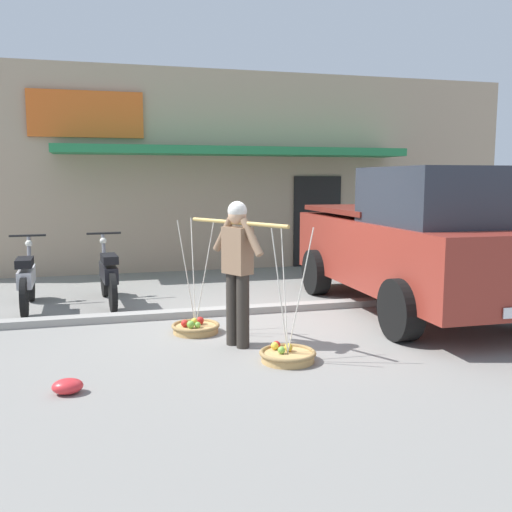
{
  "coord_description": "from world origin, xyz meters",
  "views": [
    {
      "loc": [
        -1.96,
        -7.28,
        1.95
      ],
      "look_at": [
        0.17,
        0.6,
        0.85
      ],
      "focal_mm": 40.51,
      "sensor_mm": 36.0,
      "label": 1
    }
  ],
  "objects_px": {
    "plastic_litter_bag": "(68,386)",
    "parked_truck": "(417,242)",
    "fruit_vendor": "(237,264)",
    "fruit_basket_left_side": "(287,354)",
    "motorcycle_nearest_shop": "(27,280)",
    "fruit_basket_right_side": "(195,327)",
    "motorcycle_second_in_row": "(108,276)"
  },
  "relations": [
    {
      "from": "plastic_litter_bag",
      "to": "parked_truck",
      "type": "bearing_deg",
      "value": 23.62
    },
    {
      "from": "fruit_vendor",
      "to": "parked_truck",
      "type": "xyz_separation_m",
      "value": [
        2.92,
        1.02,
        0.05
      ]
    },
    {
      "from": "fruit_basket_left_side",
      "to": "motorcycle_nearest_shop",
      "type": "xyz_separation_m",
      "value": [
        -2.97,
        3.36,
        0.38
      ]
    },
    {
      "from": "fruit_basket_left_side",
      "to": "fruit_basket_right_side",
      "type": "xyz_separation_m",
      "value": [
        -0.77,
        1.4,
        0.0
      ]
    },
    {
      "from": "fruit_basket_left_side",
      "to": "parked_truck",
      "type": "relative_size",
      "value": 0.31
    },
    {
      "from": "fruit_basket_left_side",
      "to": "motorcycle_nearest_shop",
      "type": "relative_size",
      "value": 0.8
    },
    {
      "from": "fruit_basket_right_side",
      "to": "plastic_litter_bag",
      "type": "bearing_deg",
      "value": -129.6
    },
    {
      "from": "fruit_vendor",
      "to": "motorcycle_nearest_shop",
      "type": "height_order",
      "value": "fruit_vendor"
    },
    {
      "from": "fruit_basket_left_side",
      "to": "motorcycle_nearest_shop",
      "type": "distance_m",
      "value": 4.5
    },
    {
      "from": "fruit_basket_left_side",
      "to": "motorcycle_second_in_row",
      "type": "xyz_separation_m",
      "value": [
        -1.8,
        3.44,
        0.38
      ]
    },
    {
      "from": "fruit_vendor",
      "to": "fruit_basket_left_side",
      "type": "xyz_separation_m",
      "value": [
        0.38,
        -0.7,
        -0.9
      ]
    },
    {
      "from": "fruit_basket_right_side",
      "to": "motorcycle_second_in_row",
      "type": "bearing_deg",
      "value": 116.83
    },
    {
      "from": "fruit_vendor",
      "to": "motorcycle_nearest_shop",
      "type": "relative_size",
      "value": 0.93
    },
    {
      "from": "parked_truck",
      "to": "motorcycle_second_in_row",
      "type": "bearing_deg",
      "value": 158.37
    },
    {
      "from": "fruit_basket_right_side",
      "to": "plastic_litter_bag",
      "type": "height_order",
      "value": "fruit_basket_right_side"
    },
    {
      "from": "parked_truck",
      "to": "fruit_basket_right_side",
      "type": "bearing_deg",
      "value": -174.53
    },
    {
      "from": "motorcycle_nearest_shop",
      "to": "plastic_litter_bag",
      "type": "distance_m",
      "value": 3.82
    },
    {
      "from": "motorcycle_nearest_shop",
      "to": "parked_truck",
      "type": "height_order",
      "value": "parked_truck"
    },
    {
      "from": "motorcycle_nearest_shop",
      "to": "motorcycle_second_in_row",
      "type": "distance_m",
      "value": 1.18
    },
    {
      "from": "fruit_vendor",
      "to": "plastic_litter_bag",
      "type": "xyz_separation_m",
      "value": [
        -1.85,
        -1.07,
        -0.91
      ]
    },
    {
      "from": "fruit_basket_right_side",
      "to": "plastic_litter_bag",
      "type": "relative_size",
      "value": 5.18
    },
    {
      "from": "fruit_basket_right_side",
      "to": "motorcycle_second_in_row",
      "type": "distance_m",
      "value": 2.31
    },
    {
      "from": "fruit_vendor",
      "to": "motorcycle_nearest_shop",
      "type": "xyz_separation_m",
      "value": [
        -2.59,
        2.66,
        -0.52
      ]
    },
    {
      "from": "parked_truck",
      "to": "plastic_litter_bag",
      "type": "distance_m",
      "value": 5.3
    },
    {
      "from": "fruit_vendor",
      "to": "plastic_litter_bag",
      "type": "bearing_deg",
      "value": -149.98
    },
    {
      "from": "fruit_vendor",
      "to": "motorcycle_nearest_shop",
      "type": "distance_m",
      "value": 3.75
    },
    {
      "from": "fruit_vendor",
      "to": "fruit_basket_left_side",
      "type": "height_order",
      "value": "fruit_vendor"
    },
    {
      "from": "motorcycle_nearest_shop",
      "to": "motorcycle_second_in_row",
      "type": "xyz_separation_m",
      "value": [
        1.17,
        0.08,
        0.0
      ]
    },
    {
      "from": "fruit_basket_left_side",
      "to": "motorcycle_nearest_shop",
      "type": "bearing_deg",
      "value": 131.54
    },
    {
      "from": "motorcycle_second_in_row",
      "to": "fruit_vendor",
      "type": "bearing_deg",
      "value": -62.64
    },
    {
      "from": "fruit_basket_left_side",
      "to": "plastic_litter_bag",
      "type": "distance_m",
      "value": 2.26
    },
    {
      "from": "fruit_basket_right_side",
      "to": "parked_truck",
      "type": "relative_size",
      "value": 0.31
    }
  ]
}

